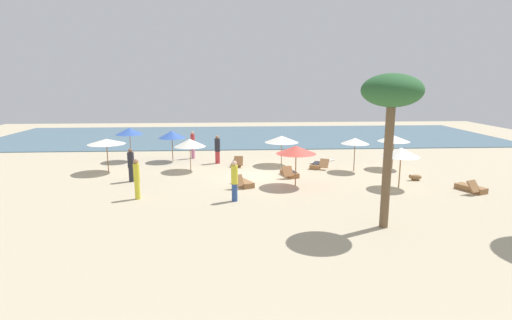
% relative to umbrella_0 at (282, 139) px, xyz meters
% --- Properties ---
extents(ground_plane, '(60.00, 60.00, 0.00)m').
position_rel_umbrella_0_xyz_m(ground_plane, '(-1.74, -3.24, -1.73)').
color(ground_plane, '#BCAD8E').
extents(ocean_water, '(48.00, 16.00, 0.06)m').
position_rel_umbrella_0_xyz_m(ocean_water, '(-1.74, 13.76, -1.70)').
color(ocean_water, '#476B7F').
rests_on(ocean_water, ground_plane).
extents(umbrella_0, '(2.23, 2.23, 1.95)m').
position_rel_umbrella_0_xyz_m(umbrella_0, '(0.00, 0.00, 0.00)').
color(umbrella_0, olive).
rests_on(umbrella_0, ground_plane).
extents(umbrella_1, '(2.24, 2.24, 2.06)m').
position_rel_umbrella_0_xyz_m(umbrella_1, '(-10.84, -1.44, 0.16)').
color(umbrella_1, brown).
rests_on(umbrella_1, ground_plane).
extents(umbrella_2, '(1.85, 1.85, 2.12)m').
position_rel_umbrella_0_xyz_m(umbrella_2, '(-7.36, 1.69, 0.14)').
color(umbrella_2, brown).
rests_on(umbrella_2, ground_plane).
extents(umbrella_3, '(1.91, 1.91, 2.14)m').
position_rel_umbrella_0_xyz_m(umbrella_3, '(5.47, -6.07, 0.16)').
color(umbrella_3, olive).
rests_on(umbrella_3, ground_plane).
extents(umbrella_4, '(2.00, 2.00, 2.12)m').
position_rel_umbrella_0_xyz_m(umbrella_4, '(6.93, -1.46, 0.19)').
color(umbrella_4, brown).
rests_on(umbrella_4, ground_plane).
extents(umbrella_5, '(1.94, 1.94, 2.00)m').
position_rel_umbrella_0_xyz_m(umbrella_5, '(-5.84, -1.34, 0.02)').
color(umbrella_5, olive).
rests_on(umbrella_5, ground_plane).
extents(umbrella_6, '(2.12, 2.12, 2.16)m').
position_rel_umbrella_0_xyz_m(umbrella_6, '(0.11, -5.33, 0.22)').
color(umbrella_6, olive).
rests_on(umbrella_6, ground_plane).
extents(umbrella_7, '(1.71, 1.71, 2.08)m').
position_rel_umbrella_0_xyz_m(umbrella_7, '(4.26, -2.09, 0.16)').
color(umbrella_7, brown).
rests_on(umbrella_7, ground_plane).
extents(umbrella_8, '(1.85, 1.85, 2.31)m').
position_rel_umbrella_0_xyz_m(umbrella_8, '(-10.27, 1.94, 0.35)').
color(umbrella_8, olive).
rests_on(umbrella_8, ground_plane).
extents(lounger_0, '(1.27, 1.79, 0.66)m').
position_rel_umbrella_0_xyz_m(lounger_0, '(2.23, -0.98, -1.56)').
color(lounger_0, olive).
rests_on(lounger_0, ground_plane).
extents(lounger_1, '(0.76, 1.72, 0.72)m').
position_rel_umbrella_0_xyz_m(lounger_1, '(-2.92, 0.04, -1.56)').
color(lounger_1, brown).
rests_on(lounger_1, ground_plane).
extents(lounger_2, '(1.03, 1.77, 0.71)m').
position_rel_umbrella_0_xyz_m(lounger_2, '(0.09, -3.17, -1.56)').
color(lounger_2, olive).
rests_on(lounger_2, ground_plane).
extents(lounger_3, '(1.23, 1.74, 0.73)m').
position_rel_umbrella_0_xyz_m(lounger_3, '(-2.71, -5.25, -1.56)').
color(lounger_3, olive).
rests_on(lounger_3, ground_plane).
extents(lounger_4, '(1.20, 1.77, 0.71)m').
position_rel_umbrella_0_xyz_m(lounger_4, '(8.84, -7.00, -1.56)').
color(lounger_4, olive).
rests_on(lounger_4, ground_plane).
extents(person_0, '(0.43, 0.43, 1.96)m').
position_rel_umbrella_0_xyz_m(person_0, '(-6.05, 2.62, -0.72)').
color(person_0, '#D17299').
rests_on(person_0, ground_plane).
extents(person_1, '(0.43, 0.43, 1.92)m').
position_rel_umbrella_0_xyz_m(person_1, '(-3.16, -7.94, -0.74)').
color(person_1, '#2D4C8C').
rests_on(person_1, ground_plane).
extents(person_2, '(0.52, 0.52, 1.90)m').
position_rel_umbrella_0_xyz_m(person_2, '(-4.24, 0.80, -0.77)').
color(person_2, '#BF3338').
rests_on(person_2, ground_plane).
extents(person_3, '(0.44, 0.44, 1.86)m').
position_rel_umbrella_0_xyz_m(person_3, '(-8.84, -3.90, -0.79)').
color(person_3, '#26262D').
rests_on(person_3, ground_plane).
extents(person_4, '(0.41, 0.41, 1.95)m').
position_rel_umbrella_0_xyz_m(person_4, '(-7.76, -7.32, -0.72)').
color(person_4, yellow).
rests_on(person_4, ground_plane).
extents(palm_0, '(2.22, 2.22, 5.82)m').
position_rel_umbrella_0_xyz_m(palm_0, '(2.56, -11.68, 3.26)').
color(palm_0, brown).
rests_on(palm_0, ground_plane).
extents(dog, '(0.75, 0.32, 0.35)m').
position_rel_umbrella_0_xyz_m(dog, '(7.01, -4.61, -1.55)').
color(dog, olive).
rests_on(dog, ground_plane).
extents(surfboard, '(2.30, 1.64, 0.07)m').
position_rel_umbrella_0_xyz_m(surfboard, '(2.99, 0.93, -1.70)').
color(surfboard, silver).
rests_on(surfboard, ground_plane).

